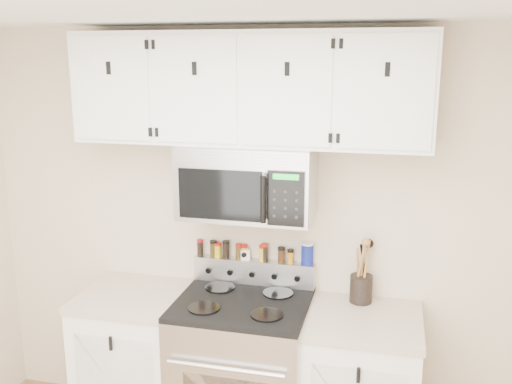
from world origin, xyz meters
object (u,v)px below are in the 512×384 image
range (243,373)px  salt_canister (307,254)px  microwave (247,181)px  utensil_crock (361,287)px

range → salt_canister: salt_canister is taller
microwave → utensil_crock: 0.91m
range → microwave: (0.00, 0.13, 1.14)m
microwave → utensil_crock: (0.66, 0.09, -0.61)m
utensil_crock → range: bearing=-161.6°
range → salt_canister: (0.33, 0.28, 0.68)m
microwave → salt_canister: 0.59m
utensil_crock → salt_canister: utensil_crock is taller
microwave → range: bearing=-90.2°
microwave → utensil_crock: bearing=8.0°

